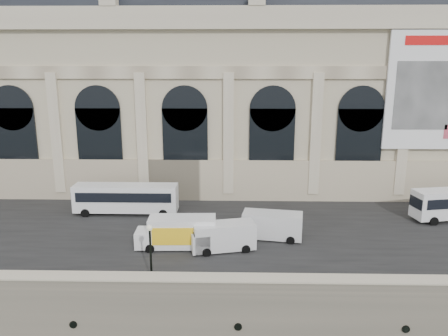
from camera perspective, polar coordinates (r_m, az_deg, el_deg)
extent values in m
cube|color=gray|center=(65.76, -0.16, -3.21)|extent=(160.00, 70.00, 6.00)
cube|color=#2D2D2D|center=(44.92, -0.85, -7.35)|extent=(160.00, 24.00, 0.06)
cube|color=gray|center=(32.55, -1.76, -15.03)|extent=(160.00, 1.20, 1.10)
cube|color=beige|center=(32.26, -1.76, -14.10)|extent=(160.00, 1.40, 0.12)
cube|color=#B9AE8E|center=(59.58, -6.11, 8.68)|extent=(68.00, 18.00, 22.00)
cube|color=beige|center=(52.14, -7.14, -1.59)|extent=(68.60, 0.40, 5.00)
cube|color=beige|center=(50.35, -7.82, 18.88)|extent=(69.00, 0.80, 2.40)
cube|color=beige|center=(50.31, -7.57, 12.27)|extent=(68.00, 0.30, 1.40)
cube|color=black|center=(56.74, -25.58, 2.56)|extent=(5.20, 0.25, 9.00)
cylinder|color=black|center=(56.14, -26.06, 7.06)|extent=(5.20, 0.25, 5.20)
cube|color=beige|center=(54.35, -21.06, 4.16)|extent=(1.20, 0.50, 14.00)
cube|color=black|center=(52.98, -15.88, 2.68)|extent=(5.20, 0.25, 9.00)
cylinder|color=black|center=(52.34, -16.20, 7.52)|extent=(5.20, 0.25, 5.20)
cube|color=beige|center=(51.40, -10.66, 4.34)|extent=(1.20, 0.50, 14.00)
cube|color=black|center=(50.94, -5.05, 2.73)|extent=(5.20, 0.25, 9.00)
cylinder|color=black|center=(50.27, -5.16, 7.76)|extent=(5.20, 0.25, 5.20)
cube|color=beige|center=(50.30, 0.59, 4.37)|extent=(1.20, 0.50, 14.00)
cube|color=black|center=(50.82, 6.24, 2.67)|extent=(5.20, 0.25, 9.00)
cylinder|color=black|center=(50.15, 6.37, 7.72)|extent=(5.20, 0.25, 5.20)
cube|color=beige|center=(51.16, 11.89, 4.24)|extent=(1.20, 0.50, 14.00)
cube|color=black|center=(52.64, 17.16, 2.52)|extent=(5.20, 0.25, 9.00)
cylinder|color=black|center=(51.99, 17.51, 7.39)|extent=(5.20, 0.25, 5.20)
cube|color=beige|center=(53.90, 22.42, 3.96)|extent=(1.20, 0.50, 14.00)
cube|color=white|center=(53.94, 25.00, 9.09)|extent=(9.00, 0.35, 13.00)
cube|color=red|center=(53.70, 25.68, 14.80)|extent=(6.00, 0.06, 1.00)
cube|color=gray|center=(53.59, 24.53, 8.58)|extent=(6.20, 0.06, 7.50)
cube|color=white|center=(48.48, -12.68, -3.81)|extent=(11.12, 2.33, 2.87)
cube|color=black|center=(50.04, -18.92, -3.34)|extent=(0.08, 2.13, 1.11)
cube|color=black|center=(47.27, -13.05, -3.82)|extent=(10.19, 0.10, 1.02)
cube|color=black|center=(49.48, -12.38, -2.98)|extent=(10.19, 0.10, 1.02)
cylinder|color=black|center=(49.04, -17.67, -5.64)|extent=(0.93, 0.28, 0.93)
cylinder|color=black|center=(51.11, -16.85, -4.79)|extent=(0.93, 0.28, 0.93)
cylinder|color=black|center=(47.01, -7.97, -5.95)|extent=(0.93, 0.28, 0.93)
cylinder|color=black|center=(49.17, -7.54, -5.04)|extent=(0.93, 0.28, 0.93)
cube|color=black|center=(48.88, 23.77, -4.16)|extent=(0.47, 2.13, 1.13)
cylinder|color=black|center=(49.26, 25.72, -6.30)|extent=(0.97, 0.45, 0.94)
cylinder|color=black|center=(51.08, 24.24, -5.45)|extent=(0.97, 0.45, 0.94)
cube|color=silver|center=(38.70, 0.00, -8.84)|extent=(5.71, 3.25, 2.29)
cube|color=silver|center=(38.49, -3.18, -9.55)|extent=(1.94, 2.38, 1.59)
cube|color=black|center=(38.21, -4.03, -8.86)|extent=(0.46, 1.76, 0.80)
cylinder|color=black|center=(37.86, -2.27, -10.98)|extent=(0.79, 0.41, 0.76)
cylinder|color=black|center=(39.75, -2.78, -9.74)|extent=(0.79, 0.41, 0.76)
cylinder|color=black|center=(38.51, 2.87, -10.54)|extent=(0.79, 0.41, 0.76)
cylinder|color=black|center=(40.37, 2.12, -9.35)|extent=(0.79, 0.41, 0.76)
cube|color=silver|center=(41.31, 6.34, -7.38)|extent=(5.76, 3.00, 2.34)
cube|color=silver|center=(41.64, 3.29, -7.67)|extent=(1.86, 2.36, 1.63)
cube|color=black|center=(41.51, 2.51, -6.90)|extent=(0.36, 1.81, 0.81)
cylinder|color=black|center=(40.85, 3.69, -9.07)|extent=(0.80, 0.38, 0.77)
cylinder|color=black|center=(42.81, 4.05, -7.97)|extent=(0.80, 0.38, 0.77)
cylinder|color=black|center=(40.62, 8.68, -9.34)|extent=(0.80, 0.38, 0.77)
cylinder|color=black|center=(42.59, 8.79, -8.23)|extent=(0.80, 0.38, 0.77)
cube|color=white|center=(39.30, -5.46, -8.26)|extent=(5.96, 2.45, 2.65)
cube|color=yellow|center=(38.24, -5.60, -8.91)|extent=(5.11, 0.23, 1.57)
cube|color=red|center=(38.24, -5.60, -8.91)|extent=(2.95, 0.14, 0.59)
cube|color=white|center=(39.95, -10.27, -8.97)|extent=(1.64, 2.21, 1.47)
cylinder|color=black|center=(39.05, -9.65, -10.35)|extent=(0.79, 0.30, 0.79)
cylinder|color=black|center=(41.09, -9.16, -9.07)|extent=(0.79, 0.30, 0.79)
cylinder|color=black|center=(38.59, -2.31, -10.46)|extent=(0.79, 0.30, 0.79)
cylinder|color=black|center=(40.66, -2.21, -9.15)|extent=(0.79, 0.30, 0.79)
cylinder|color=black|center=(34.74, -9.43, -13.89)|extent=(0.45, 0.45, 0.41)
cylinder|color=black|center=(33.92, -9.55, -11.11)|extent=(0.16, 0.16, 4.12)
sphere|color=beige|center=(33.08, -9.70, -7.71)|extent=(0.45, 0.45, 0.45)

